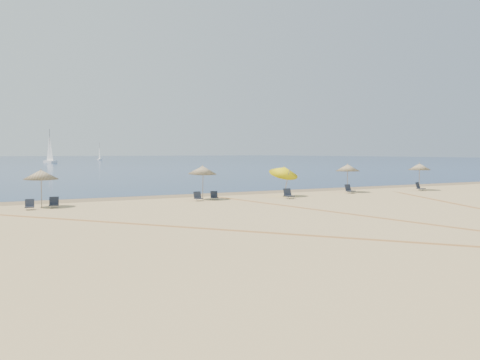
# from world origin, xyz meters

# --- Properties ---
(ocean) EXTENTS (500.00, 500.00, 0.00)m
(ocean) POSITION_xyz_m (0.00, 225.00, 0.01)
(ocean) COLOR #0C2151
(ocean) RESTS_ON ground
(wet_sand) EXTENTS (500.00, 500.00, 0.00)m
(wet_sand) POSITION_xyz_m (0.00, 24.00, 0.00)
(wet_sand) COLOR olive
(wet_sand) RESTS_ON ground
(umbrella_1) EXTENTS (2.01, 2.02, 2.29)m
(umbrella_1) POSITION_xyz_m (-13.09, 20.55, 1.94)
(umbrella_1) COLOR gray
(umbrella_1) RESTS_ON ground
(umbrella_2) EXTENTS (1.97, 2.00, 2.39)m
(umbrella_2) POSITION_xyz_m (-2.70, 20.42, 2.04)
(umbrella_2) COLOR gray
(umbrella_2) RESTS_ON ground
(umbrella_3) EXTENTS (2.15, 2.20, 2.56)m
(umbrella_3) POSITION_xyz_m (3.53, 19.73, 1.91)
(umbrella_3) COLOR gray
(umbrella_3) RESTS_ON ground
(umbrella_4) EXTENTS (1.99, 1.99, 2.34)m
(umbrella_4) POSITION_xyz_m (10.29, 20.62, 2.00)
(umbrella_4) COLOR gray
(umbrella_4) RESTS_ON ground
(umbrella_5) EXTENTS (1.91, 1.91, 2.35)m
(umbrella_5) POSITION_xyz_m (17.18, 19.40, 2.01)
(umbrella_5) COLOR gray
(umbrella_5) RESTS_ON ground
(chair_2) EXTENTS (0.58, 0.65, 0.60)m
(chair_2) POSITION_xyz_m (-13.85, 19.51, 0.26)
(chair_2) COLOR black
(chair_2) RESTS_ON ground
(chair_3) EXTENTS (0.65, 0.72, 0.64)m
(chair_3) POSITION_xyz_m (-12.49, 19.91, 0.28)
(chair_3) COLOR black
(chair_3) RESTS_ON ground
(chair_4) EXTENTS (0.55, 0.63, 0.62)m
(chair_4) POSITION_xyz_m (-3.34, 19.76, 0.27)
(chair_4) COLOR black
(chair_4) RESTS_ON ground
(chair_5) EXTENTS (0.64, 0.69, 0.59)m
(chair_5) POSITION_xyz_m (-2.03, 19.96, 0.26)
(chair_5) COLOR black
(chair_5) RESTS_ON ground
(chair_6) EXTENTS (0.60, 0.71, 0.71)m
(chair_6) POSITION_xyz_m (2.91, 18.21, 0.31)
(chair_6) COLOR black
(chair_6) RESTS_ON ground
(chair_7) EXTENTS (0.66, 0.75, 0.71)m
(chair_7) POSITION_xyz_m (9.72, 19.73, 0.31)
(chair_7) COLOR black
(chair_7) RESTS_ON ground
(chair_8) EXTENTS (0.78, 0.85, 0.72)m
(chair_8) POSITION_xyz_m (16.67, 18.91, 0.32)
(chair_8) COLOR black
(chair_8) RESTS_ON ground
(sailboat_0) EXTENTS (1.57, 4.83, 7.08)m
(sailboat_0) POSITION_xyz_m (29.26, 192.29, 2.14)
(sailboat_0) COLOR white
(sailboat_0) RESTS_ON ocean
(sailboat_1) EXTENTS (3.09, 6.94, 10.03)m
(sailboat_1) POSITION_xyz_m (4.29, 145.75, 3.03)
(sailboat_1) COLOR white
(sailboat_1) RESTS_ON ocean
(tire_tracks) EXTENTS (56.22, 42.80, 0.00)m
(tire_tracks) POSITION_xyz_m (0.04, 8.20, 0.00)
(tire_tracks) COLOR tan
(tire_tracks) RESTS_ON ground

